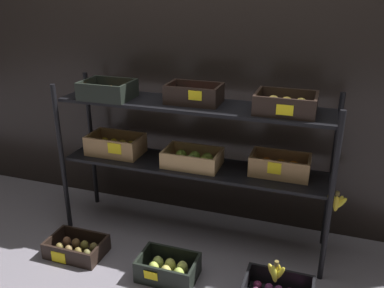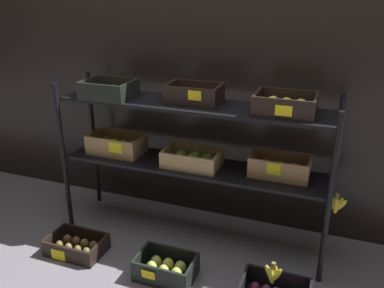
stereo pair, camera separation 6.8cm
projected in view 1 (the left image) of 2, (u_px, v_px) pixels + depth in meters
The scene contains 6 objects.
ground_plane at pixel (192, 234), 2.82m from camera, with size 10.00×10.00×0.00m, color slate.
storefront_wall at pixel (210, 64), 2.75m from camera, with size 4.12×0.12×2.22m, color black.
display_rack at pixel (195, 136), 2.55m from camera, with size 1.84×0.40×1.05m.
crate_ground_kiwi at pixel (77, 248), 2.60m from camera, with size 0.36×0.24×0.11m.
crate_ground_pear at pixel (168, 269), 2.39m from camera, with size 0.34×0.24×0.14m.
banana_bunch_loose at pixel (276, 273), 2.17m from camera, with size 0.11×0.05×0.13m.
Camera 1 is at (0.77, -2.27, 1.62)m, focal length 38.17 mm.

